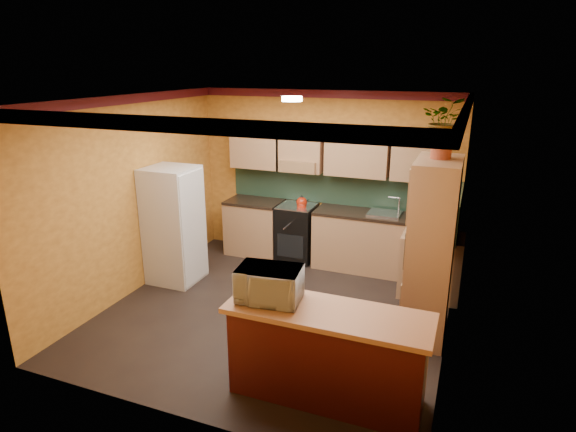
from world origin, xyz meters
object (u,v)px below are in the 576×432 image
at_px(base_cabinets_back, 334,238).
at_px(microwave, 269,284).
at_px(fridge, 174,225).
at_px(pantry, 431,251).
at_px(stove, 297,232).
at_px(breakfast_bar, 327,357).

xyz_separation_m(base_cabinets_back, microwave, (0.26, -3.15, 0.65)).
bearing_deg(fridge, pantry, -3.17).
xyz_separation_m(stove, fridge, (-1.38, -1.40, 0.39)).
distance_m(base_cabinets_back, fridge, 2.48).
distance_m(fridge, breakfast_bar, 3.37).
distance_m(stove, breakfast_bar, 3.48).
distance_m(stove, fridge, 2.01).
distance_m(stove, pantry, 2.80).
relative_size(breakfast_bar, microwave, 3.02).
xyz_separation_m(breakfast_bar, microwave, (-0.58, 0.00, 0.65)).
bearing_deg(base_cabinets_back, microwave, -85.22).
distance_m(fridge, microwave, 2.88).
relative_size(base_cabinets_back, breakfast_bar, 2.03).
height_order(stove, microwave, microwave).
distance_m(base_cabinets_back, microwave, 3.23).
bearing_deg(base_cabinets_back, fridge, -145.10).
height_order(base_cabinets_back, microwave, microwave).
height_order(breakfast_bar, microwave, microwave).
bearing_deg(microwave, pantry, 42.62).
bearing_deg(microwave, base_cabinets_back, 87.93).
bearing_deg(microwave, fridge, 135.45).
bearing_deg(fridge, microwave, -37.69).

